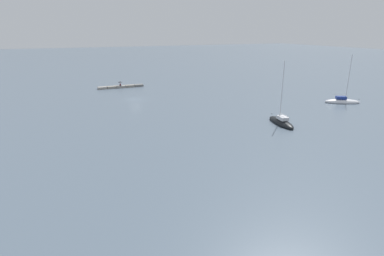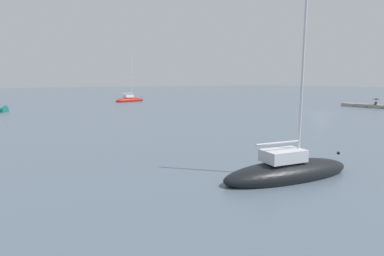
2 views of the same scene
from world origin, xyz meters
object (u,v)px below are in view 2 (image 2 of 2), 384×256
at_px(person_seated_maroon_left, 376,103).
at_px(sailboat_red_outer, 130,100).
at_px(umbrella_open_black, 376,99).
at_px(sailboat_black_far, 288,171).

bearing_deg(person_seated_maroon_left, sailboat_red_outer, 30.89).
xyz_separation_m(umbrella_open_black, sailboat_black_far, (-19.52, 49.10, -1.36)).
bearing_deg(umbrella_open_black, person_seated_maroon_left, 95.78).
height_order(umbrella_open_black, sailboat_black_far, sailboat_black_far).
bearing_deg(umbrella_open_black, sailboat_black_far, 111.68).
relative_size(umbrella_open_black, sailboat_black_far, 0.11).
bearing_deg(sailboat_black_far, person_seated_maroon_left, 121.38).
xyz_separation_m(person_seated_maroon_left, umbrella_open_black, (0.01, -0.07, 0.86)).
bearing_deg(sailboat_black_far, umbrella_open_black, 121.36).
relative_size(sailboat_black_far, sailboat_red_outer, 1.01).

